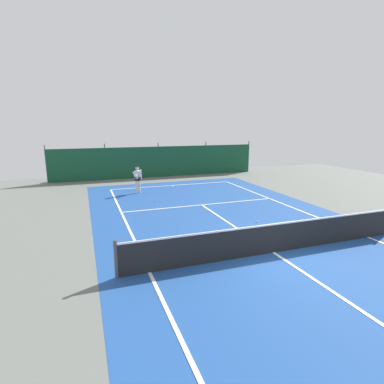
% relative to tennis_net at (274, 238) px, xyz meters
% --- Properties ---
extents(ground_plane, '(36.00, 36.00, 0.00)m').
position_rel_tennis_net_xyz_m(ground_plane, '(0.00, 0.00, -0.51)').
color(ground_plane, slate).
extents(court_surface, '(11.02, 26.60, 0.01)m').
position_rel_tennis_net_xyz_m(court_surface, '(0.00, 0.00, -0.51)').
color(court_surface, '#1E478C').
rests_on(court_surface, ground).
extents(tennis_net, '(10.12, 0.10, 1.10)m').
position_rel_tennis_net_xyz_m(tennis_net, '(0.00, 0.00, 0.00)').
color(tennis_net, black).
rests_on(tennis_net, ground).
extents(back_fence, '(16.30, 0.98, 2.70)m').
position_rel_tennis_net_xyz_m(back_fence, '(-0.00, 16.24, 0.16)').
color(back_fence, '#14472D').
rests_on(back_fence, ground).
extents(tennis_player, '(0.57, 0.83, 1.64)m').
position_rel_tennis_net_xyz_m(tennis_player, '(-2.61, 10.37, 0.45)').
color(tennis_player, beige).
rests_on(tennis_player, ground).
extents(tennis_ball_near_player, '(0.07, 0.07, 0.07)m').
position_rel_tennis_net_xyz_m(tennis_ball_near_player, '(1.19, 2.95, -0.48)').
color(tennis_ball_near_player, '#CCDB33').
rests_on(tennis_ball_near_player, ground).
extents(tennis_ball_midcourt, '(0.07, 0.07, 0.07)m').
position_rel_tennis_net_xyz_m(tennis_ball_midcourt, '(-2.08, 8.01, -0.48)').
color(tennis_ball_midcourt, '#CCDB33').
rests_on(tennis_ball_midcourt, ground).
extents(parked_car, '(2.40, 4.39, 1.68)m').
position_rel_tennis_net_xyz_m(parked_car, '(-2.07, 18.03, 0.33)').
color(parked_car, silver).
rests_on(parked_car, ground).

